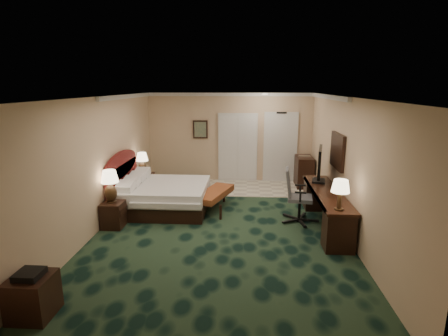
# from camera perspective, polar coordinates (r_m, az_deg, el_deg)

# --- Properties ---
(floor) EXTENTS (5.00, 7.50, 0.00)m
(floor) POSITION_cam_1_polar(r_m,az_deg,el_deg) (7.50, -0.47, -9.55)
(floor) COLOR black
(floor) RESTS_ON ground
(ceiling) EXTENTS (5.00, 7.50, 0.00)m
(ceiling) POSITION_cam_1_polar(r_m,az_deg,el_deg) (6.91, -0.51, 11.54)
(ceiling) COLOR silver
(ceiling) RESTS_ON wall_back
(wall_back) EXTENTS (5.00, 0.00, 2.70)m
(wall_back) POSITION_cam_1_polar(r_m,az_deg,el_deg) (10.77, 0.94, 4.99)
(wall_back) COLOR #CAAD8B
(wall_back) RESTS_ON ground
(wall_front) EXTENTS (5.00, 0.00, 2.70)m
(wall_front) POSITION_cam_1_polar(r_m,az_deg,el_deg) (3.55, -4.92, -13.02)
(wall_front) COLOR #CAAD8B
(wall_front) RESTS_ON ground
(wall_left) EXTENTS (0.00, 7.50, 2.70)m
(wall_left) POSITION_cam_1_polar(r_m,az_deg,el_deg) (7.67, -19.45, 0.79)
(wall_left) COLOR #CAAD8B
(wall_left) RESTS_ON ground
(wall_right) EXTENTS (0.00, 7.50, 2.70)m
(wall_right) POSITION_cam_1_polar(r_m,az_deg,el_deg) (7.35, 19.36, 0.25)
(wall_right) COLOR #CAAD8B
(wall_right) RESTS_ON ground
(crown_molding) EXTENTS (5.00, 7.50, 0.10)m
(crown_molding) POSITION_cam_1_polar(r_m,az_deg,el_deg) (6.91, -0.51, 11.12)
(crown_molding) COLOR silver
(crown_molding) RESTS_ON wall_back
(tile_patch) EXTENTS (3.20, 1.70, 0.01)m
(tile_patch) POSITION_cam_1_polar(r_m,az_deg,el_deg) (10.22, 5.74, -3.26)
(tile_patch) COLOR #B0A795
(tile_patch) RESTS_ON ground
(headboard) EXTENTS (0.12, 2.00, 1.40)m
(headboard) POSITION_cam_1_polar(r_m,az_deg,el_deg) (8.71, -16.24, -1.95)
(headboard) COLOR #4F1119
(headboard) RESTS_ON ground
(entry_door) EXTENTS (1.02, 0.06, 2.18)m
(entry_door) POSITION_cam_1_polar(r_m,az_deg,el_deg) (10.82, 9.16, 3.26)
(entry_door) COLOR silver
(entry_door) RESTS_ON ground
(closet_doors) EXTENTS (1.20, 0.06, 2.10)m
(closet_doors) POSITION_cam_1_polar(r_m,az_deg,el_deg) (10.77, 2.25, 3.36)
(closet_doors) COLOR silver
(closet_doors) RESTS_ON ground
(wall_art) EXTENTS (0.45, 0.06, 0.55)m
(wall_art) POSITION_cam_1_polar(r_m,az_deg,el_deg) (10.77, -3.89, 6.31)
(wall_art) COLOR #406155
(wall_art) RESTS_ON wall_back
(wall_mirror) EXTENTS (0.05, 0.95, 0.75)m
(wall_mirror) POSITION_cam_1_polar(r_m,az_deg,el_deg) (7.86, 18.04, 2.67)
(wall_mirror) COLOR white
(wall_mirror) RESTS_ON wall_right
(bed) EXTENTS (1.98, 1.84, 0.63)m
(bed) POSITION_cam_1_polar(r_m,az_deg,el_deg) (8.52, -9.52, -4.63)
(bed) COLOR white
(bed) RESTS_ON ground
(nightstand_near) EXTENTS (0.43, 0.50, 0.54)m
(nightstand_near) POSITION_cam_1_polar(r_m,az_deg,el_deg) (7.77, -17.59, -7.24)
(nightstand_near) COLOR black
(nightstand_near) RESTS_ON ground
(nightstand_far) EXTENTS (0.45, 0.51, 0.56)m
(nightstand_far) POSITION_cam_1_polar(r_m,az_deg,el_deg) (9.85, -12.78, -2.53)
(nightstand_far) COLOR black
(nightstand_far) RESTS_ON ground
(lamp_near) EXTENTS (0.38, 0.38, 0.68)m
(lamp_near) POSITION_cam_1_polar(r_m,az_deg,el_deg) (7.61, -18.08, -2.86)
(lamp_near) COLOR black
(lamp_near) RESTS_ON nightstand_near
(lamp_far) EXTENTS (0.38, 0.38, 0.60)m
(lamp_far) POSITION_cam_1_polar(r_m,az_deg,el_deg) (9.69, -13.19, 0.72)
(lamp_far) COLOR black
(lamp_far) RESTS_ON nightstand_far
(bed_bench) EXTENTS (0.91, 1.49, 0.48)m
(bed_bench) POSITION_cam_1_polar(r_m,az_deg,el_deg) (8.38, -1.59, -5.29)
(bed_bench) COLOR maroon
(bed_bench) RESTS_ON ground
(side_table) EXTENTS (0.51, 0.51, 0.55)m
(side_table) POSITION_cam_1_polar(r_m,az_deg,el_deg) (5.38, -28.78, -17.91)
(side_table) COLOR black
(side_table) RESTS_ON ground
(desk) EXTENTS (0.57, 2.66, 0.77)m
(desk) POSITION_cam_1_polar(r_m,az_deg,el_deg) (7.69, 16.25, -6.44)
(desk) COLOR black
(desk) RESTS_ON ground
(tv) EXTENTS (0.31, 1.01, 0.79)m
(tv) POSITION_cam_1_polar(r_m,az_deg,el_deg) (8.17, 15.34, 0.47)
(tv) COLOR black
(tv) RESTS_ON desk
(desk_lamp) EXTENTS (0.34, 0.34, 0.56)m
(desk_lamp) POSITION_cam_1_polar(r_m,az_deg,el_deg) (6.47, 18.41, -4.17)
(desk_lamp) COLOR black
(desk_lamp) RESTS_ON desk
(desk_chair) EXTENTS (0.77, 0.73, 1.18)m
(desk_chair) POSITION_cam_1_polar(r_m,az_deg,el_deg) (7.75, 12.32, -4.46)
(desk_chair) COLOR #4D4D4D
(desk_chair) RESTS_ON ground
(minibar) EXTENTS (0.47, 0.84, 0.89)m
(minibar) POSITION_cam_1_polar(r_m,az_deg,el_deg) (10.53, 12.91, -0.57)
(minibar) COLOR black
(minibar) RESTS_ON ground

